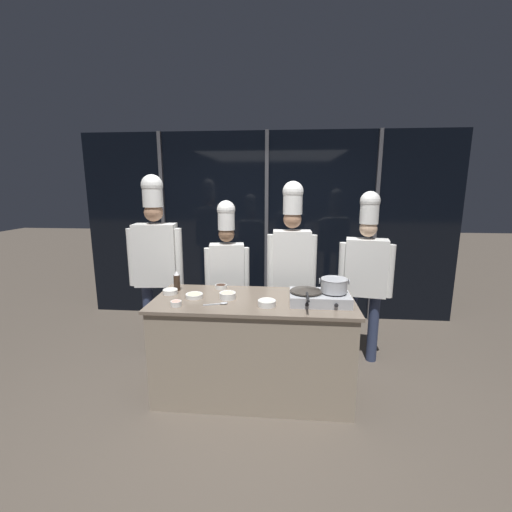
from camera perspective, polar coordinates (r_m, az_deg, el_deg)
ground_plane at (r=3.56m, az=-0.38°, el=-21.56°), size 24.00×24.00×0.00m
window_wall_back at (r=5.01m, az=1.79°, el=4.78°), size 5.41×0.09×2.70m
demo_counter at (r=3.33m, az=-0.40°, el=-14.79°), size 1.83×0.80×0.93m
portable_stove at (r=3.09m, az=10.55°, el=-6.80°), size 0.52×0.37×0.10m
frying_pan at (r=3.05m, az=8.35°, el=-5.55°), size 0.29×0.50×0.04m
stock_pot at (r=3.07m, az=12.87°, el=-4.72°), size 0.26×0.23×0.12m
squeeze_bottle_soy at (r=3.46m, az=-13.05°, el=-4.10°), size 0.06×0.06×0.20m
prep_bowl_garlic at (r=3.39m, az=-14.09°, el=-5.71°), size 0.14×0.14×0.04m
prep_bowl_shrimp at (r=3.04m, az=-13.18°, el=-7.65°), size 0.10×0.10×0.04m
prep_bowl_chicken at (r=3.16m, az=-4.75°, el=-6.50°), size 0.15×0.15×0.06m
prep_bowl_noodles at (r=3.23m, az=-10.26°, el=-6.46°), size 0.16×0.16×0.04m
prep_bowl_soy_glaze at (r=3.47m, az=-5.86°, el=-5.04°), size 0.12×0.12×0.04m
prep_bowl_bean_sprouts at (r=2.97m, az=1.82°, el=-7.76°), size 0.16×0.16×0.05m
serving_spoon_slotted at (r=3.03m, az=-6.01°, el=-7.89°), size 0.21×0.10×0.02m
chef_head at (r=3.95m, az=-16.33°, el=0.31°), size 0.60×0.28×2.07m
chef_sous at (r=3.83m, az=-4.84°, el=-1.97°), size 0.49×0.25×1.80m
chef_line at (r=3.76m, az=5.95°, el=-0.22°), size 0.54×0.22×2.00m
chef_pastry at (r=3.90m, az=17.83°, el=-1.79°), size 0.57×0.30×1.89m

